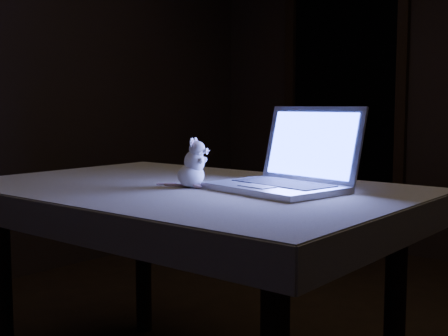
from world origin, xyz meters
The scene contains 5 objects.
doorway centered at (-1.10, 2.50, 1.06)m, with size 1.06×0.36×2.13m, color black, non-canonical shape.
table centered at (-0.29, -0.18, 0.41)m, with size 1.52×0.98×0.82m, color black, non-canonical shape.
tablecloth centered at (-0.20, -0.16, 0.77)m, with size 1.63×1.09×0.11m, color #BDB6A0, non-canonical shape.
laptop centered at (0.04, -0.08, 0.97)m, with size 0.44×0.38×0.30m, color silver, non-canonical shape.
plush_mouse centered at (-0.24, -0.20, 0.91)m, with size 0.13×0.13×0.18m, color white, non-canonical shape.
Camera 1 is at (1.22, -1.77, 1.12)m, focal length 48.00 mm.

